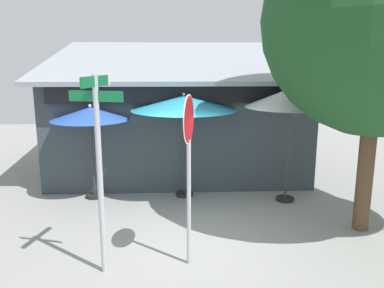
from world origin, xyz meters
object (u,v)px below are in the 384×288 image
at_px(street_sign_post, 99,156).
at_px(stop_sign, 189,148).
at_px(patio_umbrella_ivory_right, 290,99).
at_px(patio_umbrella_teal_center, 184,103).
at_px(patio_umbrella_royal_blue_left, 90,115).

bearing_deg(street_sign_post, stop_sign, 7.89).
bearing_deg(stop_sign, street_sign_post, -172.11).
bearing_deg(street_sign_post, patio_umbrella_ivory_right, 38.89).
bearing_deg(street_sign_post, patio_umbrella_teal_center, 68.69).
bearing_deg(patio_umbrella_teal_center, patio_umbrella_ivory_right, -10.58).
height_order(stop_sign, patio_umbrella_teal_center, stop_sign).
bearing_deg(patio_umbrella_royal_blue_left, patio_umbrella_teal_center, 0.58).
xyz_separation_m(street_sign_post, patio_umbrella_ivory_right, (3.88, 3.13, 0.57)).
height_order(street_sign_post, patio_umbrella_royal_blue_left, street_sign_post).
height_order(patio_umbrella_royal_blue_left, patio_umbrella_teal_center, patio_umbrella_teal_center).
bearing_deg(stop_sign, patio_umbrella_ivory_right, 49.76).
relative_size(patio_umbrella_teal_center, patio_umbrella_ivory_right, 0.93).
xyz_separation_m(stop_sign, patio_umbrella_teal_center, (0.01, 3.40, 0.34)).
relative_size(stop_sign, patio_umbrella_ivory_right, 1.02).
height_order(street_sign_post, patio_umbrella_ivory_right, street_sign_post).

